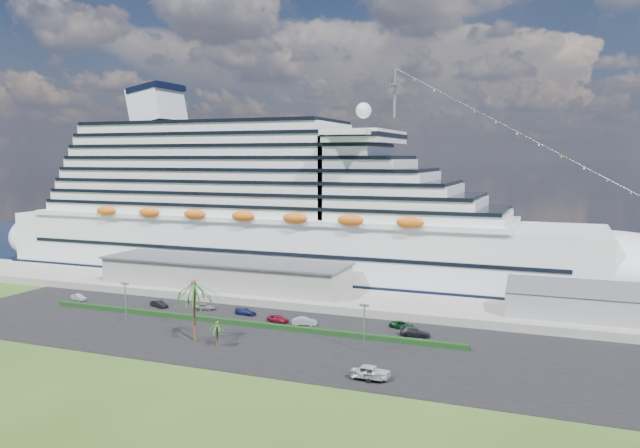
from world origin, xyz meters
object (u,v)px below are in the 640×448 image
at_px(cruise_ship, 279,215).
at_px(parked_car_3, 246,312).
at_px(boat_trailer, 368,373).
at_px(pickup_truck, 372,372).

bearing_deg(cruise_ship, parked_car_3, -74.49).
xyz_separation_m(parked_car_3, boat_trailer, (34.51, -27.12, 0.50)).
relative_size(cruise_ship, boat_trailer, 31.38).
height_order(parked_car_3, boat_trailer, boat_trailer).
distance_m(parked_car_3, boat_trailer, 43.89).
height_order(parked_car_3, pickup_truck, pickup_truck).
relative_size(cruise_ship, pickup_truck, 37.29).
bearing_deg(pickup_truck, cruise_ship, 124.58).
bearing_deg(pickup_truck, boat_trailer, -107.87).
distance_m(cruise_ship, pickup_truck, 82.74).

